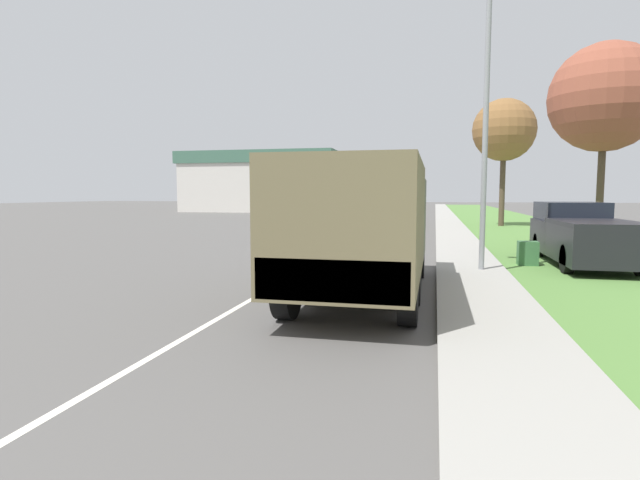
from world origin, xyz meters
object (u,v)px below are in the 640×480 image
(military_truck, at_px, (365,222))
(pickup_truck, at_px, (582,234))
(car_second_ahead, at_px, (350,218))
(car_nearest_ahead, at_px, (299,227))
(car_third_ahead, at_px, (371,211))
(lamp_post, at_px, (479,81))

(military_truck, xyz_separation_m, pickup_truck, (5.67, 6.05, -0.63))
(car_second_ahead, bearing_deg, pickup_truck, -56.53)
(military_truck, xyz_separation_m, car_second_ahead, (-3.69, 20.21, -0.90))
(car_nearest_ahead, xyz_separation_m, car_third_ahead, (0.36, 21.49, -0.08))
(pickup_truck, bearing_deg, car_nearest_ahead, 157.86)
(car_third_ahead, distance_m, lamp_post, 29.02)
(car_nearest_ahead, height_order, car_second_ahead, car_nearest_ahead)
(car_second_ahead, height_order, car_third_ahead, car_second_ahead)
(military_truck, distance_m, pickup_truck, 8.32)
(car_second_ahead, relative_size, pickup_truck, 0.69)
(car_nearest_ahead, relative_size, car_third_ahead, 1.03)
(pickup_truck, distance_m, lamp_post, 5.78)
(car_nearest_ahead, xyz_separation_m, lamp_post, (6.56, -6.53, 4.26))
(military_truck, xyz_separation_m, car_nearest_ahead, (-4.13, 10.04, -0.82))
(military_truck, height_order, lamp_post, lamp_post)
(military_truck, distance_m, car_second_ahead, 20.56)
(military_truck, relative_size, car_second_ahead, 1.81)
(car_nearest_ahead, xyz_separation_m, pickup_truck, (9.80, -3.99, 0.20))
(military_truck, relative_size, pickup_truck, 1.25)
(car_nearest_ahead, height_order, pickup_truck, pickup_truck)
(car_nearest_ahead, height_order, car_third_ahead, car_nearest_ahead)
(car_third_ahead, bearing_deg, car_nearest_ahead, -90.95)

